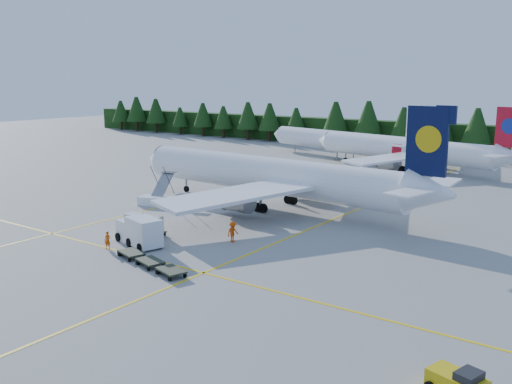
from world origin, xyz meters
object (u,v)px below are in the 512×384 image
Objects in this scene: airliner_red at (400,149)px; service_truck at (139,231)px; baggage_tug at (458,384)px; airliner_navy at (261,175)px; airstairs at (157,198)px.

airliner_red is 6.34× the size of service_truck.
airliner_red reaches higher than baggage_tug.
airliner_navy is 1.15× the size of airliner_red.
service_truck is (0.49, -20.49, -2.47)m from airliner_navy.
airliner_navy reaches higher than baggage_tug.
airliner_red is at bearing 56.19° from airstairs.
baggage_tug is (30.13, -67.41, -2.64)m from airliner_red.
service_truck is at bearing -179.79° from baggage_tug.
airliner_navy is 13.20m from airstairs.
airliner_red is (2.47, 37.93, -0.45)m from airliner_navy.
airliner_red is at bearing 129.95° from baggage_tug.
airliner_red is 6.22× the size of airstairs.
airliner_red is 73.89m from baggage_tug.
airliner_navy is 20.64m from service_truck.
airstairs is (-13.14, -45.09, -2.57)m from airliner_red.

